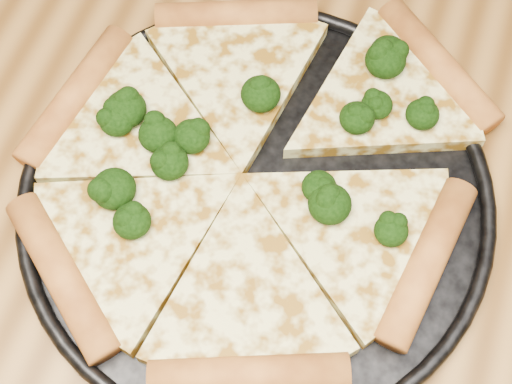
% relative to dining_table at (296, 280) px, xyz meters
% --- Properties ---
extents(dining_table, '(1.20, 0.90, 0.75)m').
position_rel_dining_table_xyz_m(dining_table, '(0.00, 0.00, 0.00)').
color(dining_table, olive).
rests_on(dining_table, ground).
extents(pizza_pan, '(0.34, 0.34, 0.02)m').
position_rel_dining_table_xyz_m(pizza_pan, '(-0.04, 0.02, 0.10)').
color(pizza_pan, black).
rests_on(pizza_pan, dining_table).
extents(pizza, '(0.34, 0.36, 0.02)m').
position_rel_dining_table_xyz_m(pizza, '(-0.05, 0.03, 0.11)').
color(pizza, '#E5E18C').
rests_on(pizza, pizza_pan).
extents(broccoli_florets, '(0.24, 0.22, 0.02)m').
position_rel_dining_table_xyz_m(broccoli_florets, '(-0.05, 0.06, 0.12)').
color(broccoli_florets, black).
rests_on(broccoli_florets, pizza).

